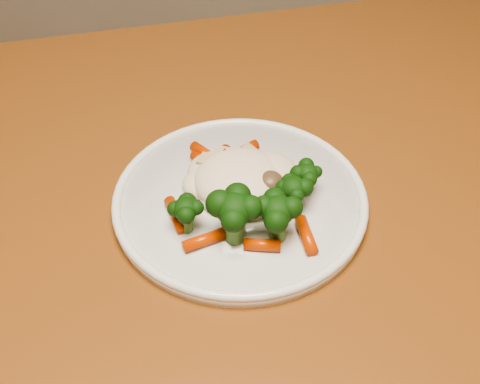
# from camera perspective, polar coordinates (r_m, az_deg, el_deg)

# --- Properties ---
(dining_table) EXTENTS (1.27, 0.98, 0.75)m
(dining_table) POSITION_cam_1_polar(r_m,az_deg,el_deg) (0.74, -0.97, -5.29)
(dining_table) COLOR brown
(dining_table) RESTS_ON ground
(plate) EXTENTS (0.27, 0.27, 0.01)m
(plate) POSITION_cam_1_polar(r_m,az_deg,el_deg) (0.63, 0.00, -0.89)
(plate) COLOR white
(plate) RESTS_ON dining_table
(meal) EXTENTS (0.17, 0.17, 0.05)m
(meal) POSITION_cam_1_polar(r_m,az_deg,el_deg) (0.61, 0.64, 0.23)
(meal) COLOR #FCEBCA
(meal) RESTS_ON plate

